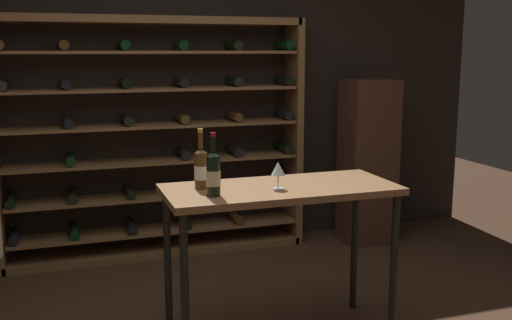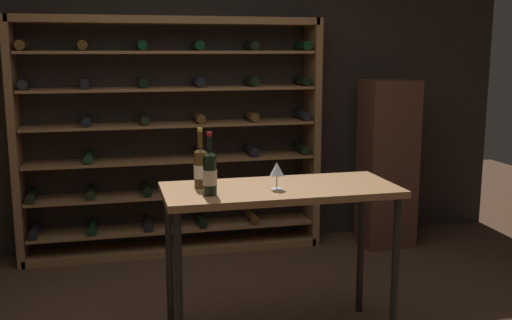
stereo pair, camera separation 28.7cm
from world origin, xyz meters
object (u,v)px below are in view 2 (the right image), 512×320
object	(u,v)px
wine_bottle_gold_foil	(200,167)
wine_glass_stemmed_center	(277,170)
display_cabinet	(387,164)
wine_bottle_red_label	(210,173)
tasting_table	(280,204)
wine_rack	(173,138)

from	to	relation	value
wine_bottle_gold_foil	wine_glass_stemmed_center	distance (m)	0.43
display_cabinet	wine_bottle_red_label	world-z (taller)	display_cabinet
display_cabinet	tasting_table	bearing A→B (deg)	-133.18
wine_rack	wine_glass_stemmed_center	world-z (taller)	wine_rack
wine_rack	tasting_table	world-z (taller)	wine_rack
wine_rack	tasting_table	size ratio (longest dim) A/B	1.88
display_cabinet	wine_bottle_gold_foil	xyz separation A→B (m)	(-1.86, -1.42, 0.33)
wine_rack	display_cabinet	world-z (taller)	wine_rack
wine_glass_stemmed_center	tasting_table	bearing A→B (deg)	58.32
wine_bottle_red_label	wine_bottle_gold_foil	bearing A→B (deg)	96.52
wine_rack	tasting_table	xyz separation A→B (m)	(0.43, -1.75, -0.15)
wine_bottle_red_label	wine_rack	bearing A→B (deg)	90.25
wine_rack	wine_bottle_red_label	xyz separation A→B (m)	(0.01, -1.85, 0.08)
tasting_table	wine_bottle_gold_foil	xyz separation A→B (m)	(-0.45, 0.09, 0.22)
wine_rack	wine_bottle_gold_foil	distance (m)	1.66
display_cabinet	wine_bottle_red_label	bearing A→B (deg)	-138.76
tasting_table	display_cabinet	world-z (taller)	display_cabinet
tasting_table	display_cabinet	xyz separation A→B (m)	(1.41, 1.50, -0.10)
tasting_table	wine_bottle_gold_foil	distance (m)	0.51
display_cabinet	wine_bottle_gold_foil	distance (m)	2.36
tasting_table	wine_glass_stemmed_center	world-z (taller)	wine_glass_stemmed_center
wine_rack	wine_bottle_gold_foil	xyz separation A→B (m)	(-0.01, -1.66, 0.07)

